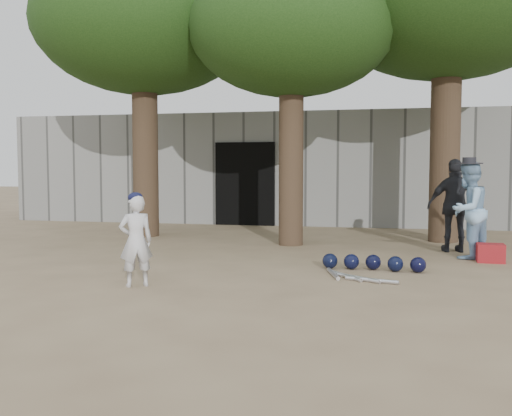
% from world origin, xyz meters
% --- Properties ---
extents(ground, '(70.00, 70.00, 0.00)m').
position_xyz_m(ground, '(0.00, 0.00, 0.00)').
color(ground, '#937C5E').
rests_on(ground, ground).
extents(boy_player, '(0.51, 0.47, 1.17)m').
position_xyz_m(boy_player, '(-0.72, -0.15, 0.59)').
color(boy_player, silver).
rests_on(boy_player, ground).
extents(spectator_blue, '(0.97, 1.00, 1.63)m').
position_xyz_m(spectator_blue, '(3.76, 3.16, 0.81)').
color(spectator_blue, '#8DB7DB').
rests_on(spectator_blue, ground).
extents(spectator_dark, '(1.03, 0.53, 1.68)m').
position_xyz_m(spectator_dark, '(3.65, 3.90, 0.84)').
color(spectator_dark, black).
rests_on(spectator_dark, ground).
extents(red_bag, '(0.44, 0.34, 0.30)m').
position_xyz_m(red_bag, '(4.07, 2.82, 0.15)').
color(red_bag, '#A71629').
rests_on(red_bag, ground).
extents(back_building, '(16.00, 5.24, 3.00)m').
position_xyz_m(back_building, '(-0.00, 10.33, 1.50)').
color(back_building, gray).
rests_on(back_building, ground).
extents(helmet_row, '(1.51, 0.33, 0.23)m').
position_xyz_m(helmet_row, '(2.23, 1.67, 0.12)').
color(helmet_row, black).
rests_on(helmet_row, ground).
extents(bat_pile, '(1.02, 0.84, 0.06)m').
position_xyz_m(bat_pile, '(1.96, 0.93, 0.03)').
color(bat_pile, silver).
rests_on(bat_pile, ground).
extents(tree_row, '(11.40, 5.80, 6.69)m').
position_xyz_m(tree_row, '(0.74, 5.02, 4.69)').
color(tree_row, brown).
rests_on(tree_row, ground).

